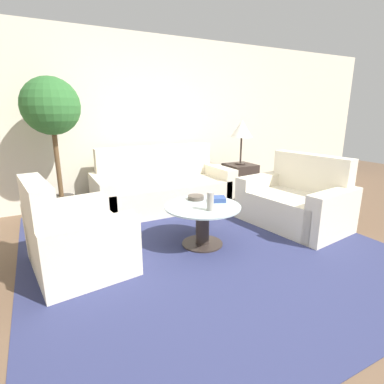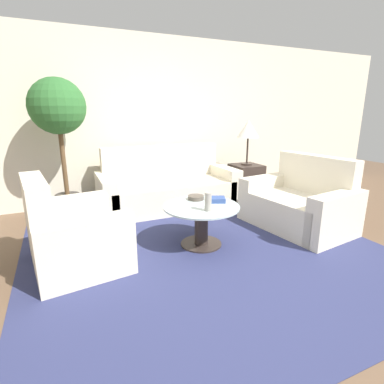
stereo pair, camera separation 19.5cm
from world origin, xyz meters
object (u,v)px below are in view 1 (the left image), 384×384
Objects in this scene: loveseat at (297,203)px; coffee_table at (203,220)px; sofa_main at (163,189)px; potted_plant at (52,116)px; book_stack at (217,199)px; table_lamp at (242,130)px; armchair at (72,240)px; vase at (210,201)px; bowl at (196,197)px.

loveseat is 1.67× the size of coffee_table.
potted_plant is at bearing 177.74° from sofa_main.
sofa_main is 1.45m from book_stack.
book_stack is at bearing 15.33° from coffee_table.
table_lamp is 2.82m from potted_plant.
armchair is at bearing -100.30° from loveseat.
vase is 1.05× the size of bowl.
table_lamp is at bearing 168.35° from loveseat.
armchair is at bearing -136.90° from sofa_main.
sofa_main is 2.49× the size of coffee_table.
vase is 0.35m from book_stack.
vase is at bearing -90.82° from loveseat.
armchair is 1.38m from vase.
bowl is (-1.37, 0.24, 0.20)m from loveseat.
table_lamp reaches higher than sofa_main.
table_lamp reaches higher than loveseat.
table_lamp is (0.09, 1.37, 0.86)m from loveseat.
book_stack is (1.56, -0.05, 0.20)m from armchair.
loveseat is 1.46m from vase.
sofa_main is at bearing 116.94° from book_stack.
potted_plant is 8.25× the size of book_stack.
sofa_main is 1.97m from loveseat.
vase is at bearing -111.35° from book_stack.
armchair is at bearing -158.59° from book_stack.
vase is (-1.42, -0.17, 0.27)m from loveseat.
armchair is 5.67× the size of vase.
book_stack is (0.09, -1.43, 0.20)m from sofa_main.
loveseat reaches higher than armchair.
table_lamp is at bearing 69.02° from book_stack.
sofa_main is 11.25× the size of bowl.
sofa_main is 2.86× the size of table_lamp.
book_stack is (0.24, 0.24, -0.07)m from vase.
potted_plant reaches higher than book_stack.
book_stack is (0.23, 0.06, 0.19)m from coffee_table.
armchair reaches higher than book_stack.
vase is at bearing -110.20° from armchair.
coffee_table is at bearing -97.96° from loveseat.
armchair is 2.75m from loveseat.
table_lamp is 1.95m from book_stack.
potted_plant reaches higher than vase.
loveseat is at bearing 20.21° from book_stack.
loveseat is 7.55× the size of bowl.
potted_plant is at bearing -127.60° from loveseat.
coffee_table is at bearing -95.23° from sofa_main.
table_lamp is at bearing 42.30° from coffee_table.
table_lamp is 3.20× the size of book_stack.
potted_plant is (-2.71, 1.55, 1.10)m from loveseat.
bowl is (1.38, 0.12, 0.20)m from armchair.
bowl is at bearing 82.38° from vase.
sofa_main is at bearing -147.37° from loveseat.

